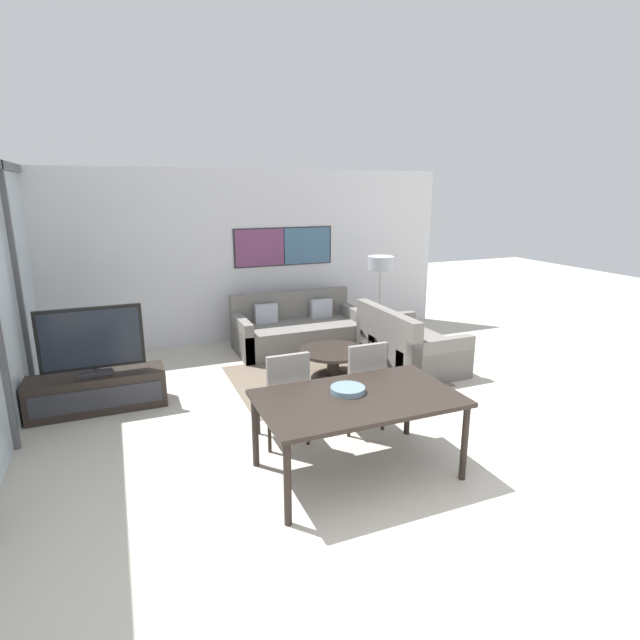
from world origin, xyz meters
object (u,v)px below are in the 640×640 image
television (92,341)px  fruit_bowl (348,389)px  dining_chair_centre (362,382)px  floor_lamp (381,267)px  tv_console (98,392)px  sofa_main (297,330)px  dining_table (358,403)px  dining_chair_left (285,394)px  coffee_table (333,356)px  sofa_side (406,348)px

television → fruit_bowl: size_ratio=3.58×
dining_chair_centre → floor_lamp: 3.38m
floor_lamp → tv_console: bearing=-164.4°
sofa_main → dining_table: 3.79m
tv_console → dining_table: size_ratio=0.85×
dining_table → dining_chair_left: size_ratio=1.79×
fruit_bowl → television: bearing=133.8°
television → dining_table: 3.19m
fruit_bowl → floor_lamp: bearing=57.0°
fruit_bowl → floor_lamp: floor_lamp is taller
sofa_main → coffee_table: 1.43m
dining_chair_left → dining_chair_centre: same height
dining_table → dining_chair_left: bearing=119.4°
television → dining_table: bearing=-47.0°
tv_console → sofa_main: sofa_main is taller
coffee_table → dining_chair_left: dining_chair_left is taller
dining_chair_centre → fruit_bowl: 0.82m
sofa_main → dining_chair_left: dining_chair_left is taller
sofa_main → dining_chair_centre: bearing=-96.6°
coffee_table → floor_lamp: bearing=42.1°
dining_chair_left → dining_chair_centre: bearing=-0.4°
television → dining_chair_left: bearing=-42.0°
sofa_side → fruit_bowl: 2.93m
sofa_main → dining_table: bearing=-101.7°
television → dining_table: television is taller
television → dining_table: size_ratio=0.64×
dining_table → floor_lamp: size_ratio=1.23×
tv_console → dining_table: dining_table is taller
dining_table → fruit_bowl: size_ratio=5.63×
dining_chair_left → floor_lamp: (2.61, 2.79, 0.70)m
sofa_main → sofa_side: bearing=-51.8°
dining_chair_left → fruit_bowl: size_ratio=3.15×
television → tv_console: bearing=-90.0°
coffee_table → dining_chair_centre: dining_chair_centre is taller
coffee_table → television: bearing=178.7°
tv_console → coffee_table: 2.94m
tv_console → dining_chair_left: size_ratio=1.53×
sofa_side → floor_lamp: 1.64m
dining_table → floor_lamp: bearing=58.4°
tv_console → television: 0.61m
coffee_table → fruit_bowl: bearing=-110.8°
tv_console → floor_lamp: floor_lamp is taller
sofa_main → dining_table: (-0.77, -3.69, 0.40)m
sofa_main → coffee_table: (0.00, -1.43, 0.01)m
fruit_bowl → sofa_main: bearing=77.2°
dining_chair_left → dining_chair_centre: size_ratio=1.00×
tv_console → dining_chair_centre: 3.06m
coffee_table → dining_chair_left: (-1.19, -1.51, 0.25)m
coffee_table → fruit_bowl: size_ratio=2.97×
dining_table → dining_chair_left: dining_chair_left is taller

